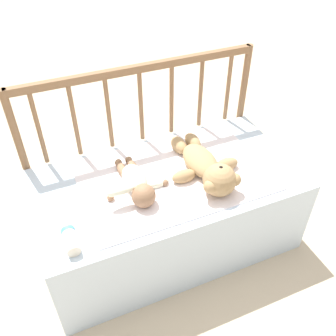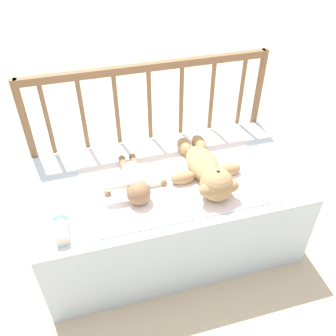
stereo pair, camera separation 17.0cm
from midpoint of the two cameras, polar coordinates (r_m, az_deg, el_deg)
The scene contains 7 objects.
ground_plane at distance 2.05m, azimuth 2.43°, elevation -10.79°, with size 12.00×12.00×0.00m, color #C6B293.
crib_mattress at distance 1.89m, azimuth 2.61°, elevation -6.62°, with size 1.23×0.65×0.44m.
crib_rail at distance 1.91m, azimuth -0.23°, elevation 8.56°, with size 1.23×0.04×0.85m.
blanket at distance 1.75m, azimuth 3.62°, elevation -1.26°, with size 0.86×0.58×0.01m.
teddy_bear at distance 1.71m, azimuth 8.81°, elevation -0.44°, with size 0.34×0.49×0.15m.
baby at distance 1.66m, azimuth -2.22°, elevation -1.94°, with size 0.30×0.36×0.10m.
baby_bottle at distance 1.53m, azimuth -12.92°, elevation -9.06°, with size 0.06×0.15×0.06m.
Camera 2 is at (-0.35, -1.25, 1.59)m, focal length 40.00 mm.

